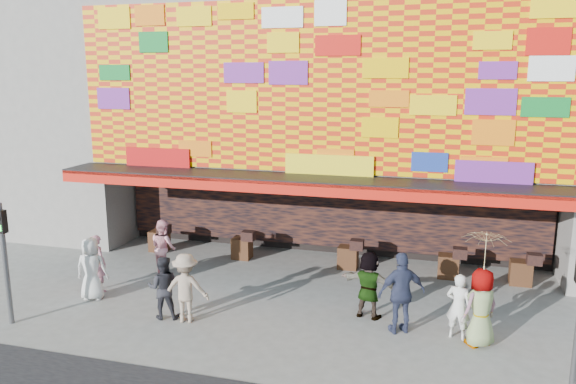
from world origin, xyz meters
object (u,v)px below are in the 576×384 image
at_px(ped_d, 186,288).
at_px(ped_e, 402,293).
at_px(ped_a, 91,269).
at_px(parasol, 485,253).
at_px(ped_g, 481,308).
at_px(signal_left, 4,250).
at_px(ped_i, 164,247).
at_px(ped_h, 458,306).
at_px(ped_f, 369,285).
at_px(ped_b, 98,263).
at_px(ped_c, 163,287).

xyz_separation_m(ped_d, ped_e, (5.08, 0.80, 0.12)).
bearing_deg(ped_a, parasol, 167.13).
xyz_separation_m(ped_d, ped_g, (6.82, 0.61, 0.03)).
height_order(signal_left, ped_d, signal_left).
relative_size(signal_left, ped_i, 1.76).
relative_size(ped_g, parasol, 0.95).
relative_size(ped_d, ped_g, 0.96).
xyz_separation_m(ped_e, ped_h, (1.27, 0.05, -0.20)).
bearing_deg(parasol, ped_f, 162.33).
xyz_separation_m(ped_f, ped_g, (2.57, -0.82, 0.04)).
height_order(signal_left, ped_i, signal_left).
height_order(signal_left, ped_b, signal_left).
relative_size(ped_b, ped_c, 1.02).
relative_size(ped_b, ped_d, 0.94).
bearing_deg(ped_h, parasol, 166.95).
height_order(ped_e, ped_i, ped_e).
distance_m(ped_a, ped_d, 3.09).
distance_m(ped_e, ped_g, 1.75).
distance_m(ped_e, ped_h, 1.29).
distance_m(ped_b, ped_e, 8.30).
bearing_deg(ped_b, ped_c, 178.19).
bearing_deg(ped_i, ped_f, -158.78).
xyz_separation_m(ped_b, ped_e, (8.29, -0.31, 0.16)).
relative_size(signal_left, ped_g, 1.68).
distance_m(ped_b, parasol, 10.13).
bearing_deg(ped_i, ped_b, 89.96).
bearing_deg(ped_d, ped_b, -29.78).
xyz_separation_m(ped_e, ped_f, (-0.84, 0.63, -0.12)).
xyz_separation_m(signal_left, ped_h, (10.41, 2.12, -1.09)).
xyz_separation_m(ped_b, ped_d, (3.20, -1.11, 0.05)).
distance_m(signal_left, ped_a, 2.34).
bearing_deg(parasol, ped_i, 166.17).
bearing_deg(ped_f, ped_h, 178.27).
bearing_deg(ped_e, ped_c, -20.14).
xyz_separation_m(ped_c, ped_f, (4.86, 1.41, 0.06)).
distance_m(ped_f, ped_h, 2.19).
bearing_deg(signal_left, ped_i, 64.27).
bearing_deg(ped_h, ped_d, 22.27).
bearing_deg(signal_left, ped_e, 12.76).
bearing_deg(signal_left, ped_h, 11.53).
bearing_deg(ped_e, signal_left, -15.16).
height_order(ped_b, ped_d, ped_d).
relative_size(ped_d, ped_e, 0.88).
height_order(signal_left, ped_e, signal_left).
bearing_deg(ped_d, parasol, 174.45).
bearing_deg(ped_g, ped_h, -64.08).
height_order(ped_a, ped_h, ped_a).
xyz_separation_m(ped_a, parasol, (9.86, 0.03, 1.31)).
bearing_deg(parasol, ped_b, 177.13).
distance_m(ped_c, ped_h, 7.02).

